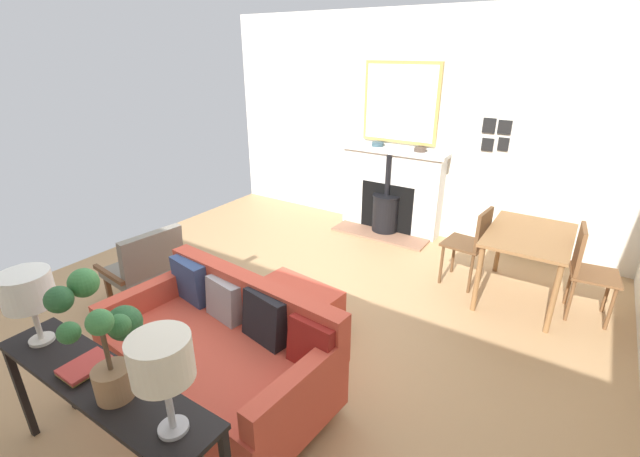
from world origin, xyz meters
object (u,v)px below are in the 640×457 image
(table_lamp_near_end, at_px, (27,291))
(dining_chair_near_fireplace, at_px, (473,241))
(armchair_accent, at_px, (146,265))
(dining_chair_by_back_wall, at_px, (586,266))
(ottoman, at_px, (293,304))
(fireplace, at_px, (390,195))
(sofa, at_px, (222,350))
(potted_plant, at_px, (104,334))
(mantel_bowl_near, at_px, (378,144))
(table_lamp_far_end, at_px, (162,361))
(dining_table, at_px, (528,243))
(book_stack, at_px, (86,366))
(console_table, at_px, (103,393))
(mantel_bowl_far, at_px, (420,149))

(table_lamp_near_end, relative_size, dining_chair_near_fireplace, 0.53)
(armchair_accent, bearing_deg, dining_chair_by_back_wall, 120.84)
(ottoman, xyz_separation_m, dining_chair_near_fireplace, (-1.61, 1.14, 0.30))
(fireplace, xyz_separation_m, sofa, (3.50, 0.28, -0.16))
(potted_plant, bearing_deg, mantel_bowl_near, -171.16)
(sofa, xyz_separation_m, table_lamp_far_end, (0.85, 0.59, 0.77))
(table_lamp_far_end, xyz_separation_m, dining_table, (-3.41, 1.00, -0.51))
(ottoman, xyz_separation_m, potted_plant, (1.78, 0.20, 0.87))
(sofa, height_order, dining_chair_by_back_wall, dining_chair_by_back_wall)
(armchair_accent, height_order, book_stack, armchair_accent)
(mantel_bowl_near, xyz_separation_m, table_lamp_far_end, (4.39, 1.12, -0.05))
(console_table, bearing_deg, fireplace, -176.34)
(mantel_bowl_near, xyz_separation_m, table_lamp_near_end, (4.39, -0.07, -0.09))
(dining_chair_by_back_wall, bearing_deg, dining_chair_near_fireplace, -90.04)
(console_table, bearing_deg, dining_table, 154.85)
(mantel_bowl_far, distance_m, book_stack, 4.41)
(fireplace, distance_m, mantel_bowl_far, 0.75)
(mantel_bowl_far, relative_size, ottoman, 0.19)
(potted_plant, bearing_deg, dining_chair_by_back_wall, 150.03)
(table_lamp_near_end, height_order, dining_table, table_lamp_near_end)
(table_lamp_far_end, bearing_deg, mantel_bowl_near, -165.66)
(dining_table, distance_m, dining_chair_by_back_wall, 0.52)
(armchair_accent, xyz_separation_m, dining_chair_near_fireplace, (-2.11, 2.51, 0.07))
(book_stack, bearing_deg, fireplace, -178.08)
(mantel_bowl_near, distance_m, ottoman, 2.82)
(mantel_bowl_near, bearing_deg, table_lamp_near_end, -0.86)
(dining_chair_by_back_wall, bearing_deg, potted_plant, -29.97)
(console_table, relative_size, table_lamp_far_end, 3.11)
(fireplace, xyz_separation_m, armchair_accent, (3.06, -1.15, -0.07))
(table_lamp_near_end, bearing_deg, dining_chair_near_fireplace, 153.69)
(sofa, xyz_separation_m, potted_plant, (0.84, 0.15, 0.73))
(book_stack, bearing_deg, potted_plant, 90.03)
(mantel_bowl_near, height_order, table_lamp_near_end, mantel_bowl_near)
(dining_chair_by_back_wall, bearing_deg, ottoman, -53.23)
(ottoman, height_order, potted_plant, potted_plant)
(fireplace, bearing_deg, table_lamp_near_end, -4.16)
(table_lamp_far_end, distance_m, dining_table, 3.59)
(mantel_bowl_far, xyz_separation_m, ottoman, (2.61, -0.12, -0.95))
(armchair_accent, xyz_separation_m, dining_table, (-2.12, 3.02, 0.17))
(mantel_bowl_near, relative_size, potted_plant, 0.25)
(sofa, bearing_deg, dining_table, 148.10)
(table_lamp_near_end, height_order, dining_chair_near_fireplace, table_lamp_near_end)
(console_table, relative_size, book_stack, 6.33)
(dining_chair_near_fireplace, bearing_deg, book_stack, -19.76)
(mantel_bowl_far, distance_m, dining_table, 1.90)
(mantel_bowl_near, relative_size, dining_table, 0.15)
(potted_plant, xyz_separation_m, dining_chair_near_fireplace, (-3.39, 0.93, -0.57))
(fireplace, bearing_deg, dining_table, 63.38)
(fireplace, bearing_deg, mantel_bowl_near, -100.18)
(mantel_bowl_near, relative_size, book_stack, 0.64)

